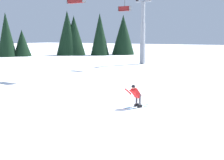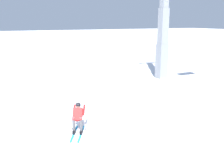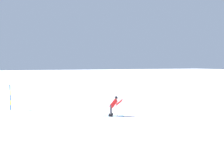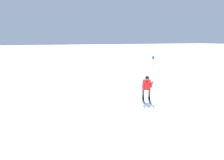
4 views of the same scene
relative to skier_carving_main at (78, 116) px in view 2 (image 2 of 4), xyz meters
name	(u,v)px [view 2 (image 2 of 4)]	position (x,y,z in m)	size (l,w,h in m)	color
ground_plane	(78,137)	(0.51, -0.18, -0.79)	(260.00, 260.00, 0.00)	white
skier_carving_main	(78,116)	(0.00, 0.00, 0.00)	(1.78, 1.31, 1.52)	#198CCC
lift_tower_near	(163,33)	(-7.57, 10.46, 3.23)	(0.81, 2.77, 9.72)	gray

